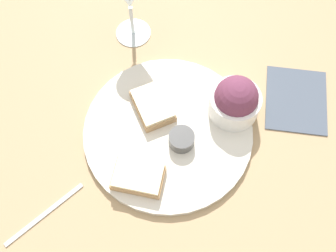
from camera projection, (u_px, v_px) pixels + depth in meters
name	position (u px, v px, depth m)	size (l,w,h in m)	color
ground_plane	(168.00, 133.00, 0.84)	(4.00, 4.00, 0.00)	tan
dinner_plate	(168.00, 132.00, 0.83)	(0.33, 0.33, 0.01)	silver
salad_bowl	(235.00, 100.00, 0.81)	(0.10, 0.10, 0.09)	white
sauce_ramekin	(182.00, 139.00, 0.80)	(0.05, 0.05, 0.03)	#4C4C4C
cheese_toast_near	(153.00, 106.00, 0.84)	(0.11, 0.11, 0.03)	tan
cheese_toast_far	(138.00, 177.00, 0.77)	(0.11, 0.09, 0.03)	tan
napkin	(296.00, 99.00, 0.87)	(0.17, 0.19, 0.01)	#4C5666
fork	(44.00, 214.00, 0.77)	(0.06, 0.16, 0.01)	silver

